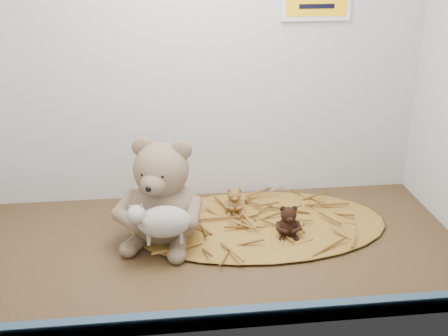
{
  "coord_description": "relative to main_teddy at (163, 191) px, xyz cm",
  "views": [
    {
      "loc": [
        -10.86,
        -115.36,
        69.45
      ],
      "look_at": [
        2.9,
        1.54,
        19.86
      ],
      "focal_mm": 45.0,
      "sensor_mm": 36.0,
      "label": 1
    }
  ],
  "objects": [
    {
      "name": "main_teddy",
      "position": [
        0.0,
        0.0,
        0.0
      ],
      "size": [
        27.52,
        28.22,
        26.17
      ],
      "primitive_type": null,
      "rotation": [
        0.0,
        0.0,
        -0.35
      ],
      "color": "#8E6F57",
      "rests_on": "shelf_floor"
    },
    {
      "name": "straw_bed",
      "position": [
        24.18,
        3.94,
        -12.45
      ],
      "size": [
        65.43,
        37.99,
        1.27
      ],
      "primitive_type": "ellipsoid",
      "color": "brown",
      "rests_on": "shelf_floor"
    },
    {
      "name": "mini_teddy_brown",
      "position": [
        29.85,
        -2.89,
        -7.88
      ],
      "size": [
        6.87,
        7.19,
        7.87
      ],
      "primitive_type": null,
      "rotation": [
        0.0,
        0.0,
        -0.08
      ],
      "color": "black",
      "rests_on": "straw_bed"
    },
    {
      "name": "mini_teddy_tan",
      "position": [
        18.52,
        10.77,
        -8.35
      ],
      "size": [
        5.87,
        6.17,
        6.93
      ],
      "primitive_type": null,
      "rotation": [
        0.0,
        0.0,
        -0.05
      ],
      "color": "brown",
      "rests_on": "straw_bed"
    },
    {
      "name": "toy_lamb",
      "position": [
        0.0,
        -9.38,
        -3.09
      ],
      "size": [
        15.7,
        9.58,
        10.15
      ],
      "primitive_type": null,
      "color": "#B3ADA1",
      "rests_on": "main_teddy"
    },
    {
      "name": "front_rail",
      "position": [
        11.19,
        -33.95,
        -11.28
      ],
      "size": [
        119.28,
        2.2,
        3.6
      ],
      "primitive_type": "cube",
      "color": "#3D5776",
      "rests_on": "shelf_floor"
    },
    {
      "name": "alcove_shell",
      "position": [
        11.19,
        3.85,
        31.92
      ],
      "size": [
        120.4,
        60.2,
        90.4
      ],
      "color": "#3D2715",
      "rests_on": "ground"
    }
  ]
}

